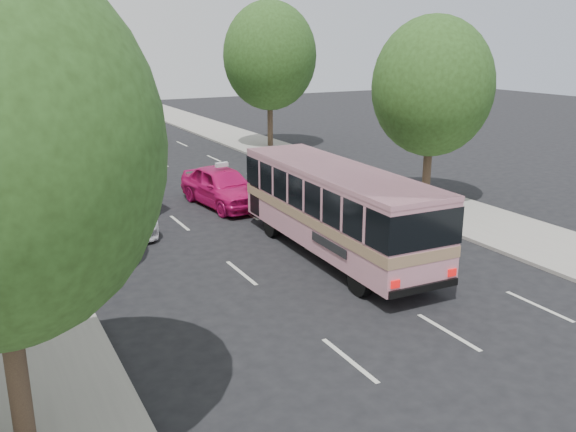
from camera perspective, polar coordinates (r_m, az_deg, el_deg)
ground at (r=16.52m, az=7.43°, el=-8.67°), size 120.00×120.00×0.00m
sidewalk_right at (r=37.15m, az=0.40°, el=5.57°), size 4.00×90.00×0.12m
tree_right_near at (r=26.76m, az=13.59°, el=12.10°), size 5.10×5.10×7.95m
tree_right_far at (r=40.29m, az=-1.59°, el=15.07°), size 6.00×6.00×9.35m
pink_bus at (r=19.80m, az=4.45°, el=1.33°), size 2.67×9.38×2.97m
pink_taxi at (r=26.27m, az=-6.16°, el=2.78°), size 2.53×5.21×1.71m
white_pickup at (r=23.94m, az=-15.79°, el=0.79°), size 2.57×5.65×1.60m
tour_coach_front at (r=29.53m, az=-19.23°, el=5.91°), size 3.76×11.83×3.48m
tour_coach_rear at (r=43.27m, az=-22.27°, el=8.54°), size 3.83×11.51×3.38m
taxi_roof_sign at (r=26.07m, az=-6.22°, el=4.80°), size 0.57×0.24×0.18m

